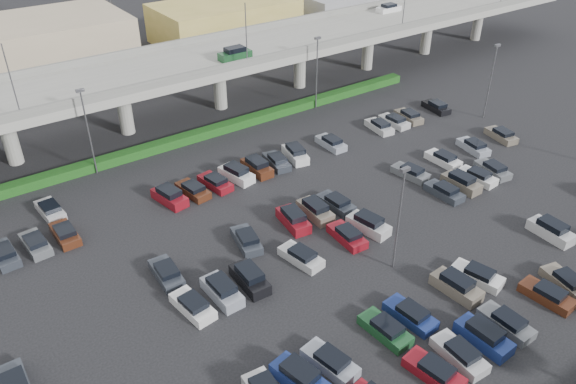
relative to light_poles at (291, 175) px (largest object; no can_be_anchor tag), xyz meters
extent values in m
plane|color=black|center=(4.13, -2.00, -6.24)|extent=(280.00, 280.00, 0.00)
cube|color=gray|center=(4.13, 30.00, 1.01)|extent=(150.00, 13.00, 1.10)
cube|color=#61615D|center=(4.13, 23.75, 2.06)|extent=(150.00, 0.50, 1.00)
cube|color=#61615D|center=(4.13, 36.25, 2.06)|extent=(150.00, 0.50, 1.00)
cylinder|color=gray|center=(-18.88, 30.00, -2.89)|extent=(1.80, 1.80, 6.70)
cube|color=#61615D|center=(-18.88, 30.00, 0.26)|extent=(2.60, 9.75, 0.50)
cylinder|color=gray|center=(-4.87, 30.00, -2.89)|extent=(1.80, 1.80, 6.70)
cube|color=#61615D|center=(-4.87, 30.00, 0.26)|extent=(2.60, 9.75, 0.50)
cylinder|color=gray|center=(9.12, 30.00, -2.89)|extent=(1.80, 1.80, 6.70)
cube|color=#61615D|center=(9.12, 30.00, 0.26)|extent=(2.60, 9.75, 0.50)
cylinder|color=gray|center=(23.12, 30.00, -2.89)|extent=(1.80, 1.80, 6.70)
cube|color=#61615D|center=(23.12, 30.00, 0.26)|extent=(2.60, 9.75, 0.50)
cylinder|color=gray|center=(37.12, 30.00, -2.89)|extent=(1.80, 1.80, 6.70)
cube|color=#61615D|center=(37.12, 30.00, 0.26)|extent=(2.60, 9.75, 0.50)
cylinder|color=gray|center=(51.12, 30.00, -2.89)|extent=(1.80, 1.80, 6.70)
cube|color=#61615D|center=(51.12, 30.00, 0.26)|extent=(2.60, 9.75, 0.50)
cylinder|color=gray|center=(65.12, 30.00, -2.89)|extent=(1.80, 1.80, 6.70)
cube|color=#61615D|center=(65.12, 30.00, 0.26)|extent=(2.60, 9.75, 0.50)
cube|color=#1A4925|center=(10.12, 27.00, 2.09)|extent=(4.40, 1.82, 1.05)
cube|color=black|center=(10.12, 27.00, 2.91)|extent=(2.60, 1.60, 0.65)
cube|color=white|center=(44.12, 33.00, 1.97)|extent=(4.40, 1.82, 0.82)
cube|color=black|center=(44.12, 33.00, 2.60)|extent=(2.30, 1.60, 0.50)
cylinder|color=#505055|center=(-17.88, 23.90, 5.56)|extent=(0.14, 0.14, 8.00)
cylinder|color=#505055|center=(10.12, 23.90, 5.56)|extent=(0.14, 0.14, 8.00)
cylinder|color=#505055|center=(38.12, 23.90, 5.56)|extent=(0.14, 0.14, 8.00)
cube|color=#133B11|center=(4.13, 23.00, -5.69)|extent=(66.00, 1.60, 1.10)
cube|color=maroon|center=(-2.12, -20.50, -5.83)|extent=(2.42, 4.61, 0.82)
cube|color=black|center=(-2.12, -20.70, -5.20)|extent=(1.91, 2.50, 0.50)
cube|color=#ADADB2|center=(0.63, -20.50, -5.83)|extent=(2.05, 4.49, 0.82)
cube|color=black|center=(0.63, -20.70, -5.20)|extent=(1.72, 2.38, 0.50)
cube|color=navy|center=(3.38, -20.50, -5.71)|extent=(1.97, 4.46, 1.05)
cube|color=black|center=(3.38, -20.50, -4.89)|extent=(1.69, 2.65, 0.65)
cube|color=#575A5F|center=(6.13, -20.50, -5.83)|extent=(1.83, 4.41, 0.82)
cube|color=black|center=(6.13, -20.70, -5.20)|extent=(1.61, 2.31, 0.50)
cube|color=#4D2414|center=(11.62, -20.50, -5.83)|extent=(2.18, 4.54, 0.82)
cube|color=black|center=(11.62, -20.70, -5.20)|extent=(1.79, 2.42, 0.50)
cube|color=#6C6254|center=(14.38, -20.50, -5.83)|extent=(2.75, 4.69, 0.82)
cube|color=black|center=(14.38, -20.70, -5.20)|extent=(2.07, 2.60, 0.50)
cube|color=navy|center=(-10.38, -15.50, -5.71)|extent=(2.62, 4.66, 1.05)
cube|color=black|center=(-10.38, -15.50, -4.89)|extent=(2.06, 2.86, 0.65)
cube|color=#8B919F|center=(-7.62, -15.50, -5.83)|extent=(2.56, 4.65, 0.82)
cube|color=black|center=(-7.62, -15.70, -5.20)|extent=(1.98, 2.54, 0.50)
cube|color=#1A4925|center=(-2.12, -15.50, -5.83)|extent=(2.07, 4.50, 0.82)
cube|color=black|center=(-2.12, -15.70, -5.20)|extent=(1.73, 2.39, 0.50)
cube|color=navy|center=(0.63, -15.50, -5.83)|extent=(2.16, 4.53, 0.82)
cube|color=black|center=(0.63, -15.70, -5.20)|extent=(1.78, 2.42, 0.50)
cube|color=#6C6254|center=(6.13, -15.50, -5.71)|extent=(2.09, 4.51, 1.05)
cube|color=black|center=(6.13, -15.50, -4.89)|extent=(1.76, 2.70, 0.65)
cube|color=white|center=(8.88, -15.50, -5.83)|extent=(2.80, 4.70, 0.82)
cube|color=black|center=(8.88, -15.69, -5.20)|extent=(2.10, 2.61, 0.50)
cube|color=#BDBDBF|center=(19.88, -15.50, -5.71)|extent=(2.05, 4.49, 1.05)
cube|color=black|center=(19.88, -15.50, -4.89)|extent=(1.74, 2.68, 0.65)
cube|color=black|center=(-26.88, -4.70, -5.20)|extent=(1.61, 2.31, 0.50)
cube|color=white|center=(-13.12, -4.50, -5.83)|extent=(2.36, 4.59, 0.82)
cube|color=black|center=(-13.12, -4.70, -5.20)|extent=(1.88, 2.48, 0.50)
cube|color=#8B919F|center=(-10.38, -4.50, -5.71)|extent=(1.93, 4.45, 1.05)
cube|color=black|center=(-10.38, -4.50, -4.89)|extent=(1.67, 2.64, 0.65)
cube|color=black|center=(-7.62, -4.50, -5.71)|extent=(2.00, 4.47, 1.05)
cube|color=black|center=(-7.62, -4.50, -4.89)|extent=(1.71, 2.66, 0.65)
cube|color=#BDBDBF|center=(-2.12, -4.50, -5.83)|extent=(2.52, 4.64, 0.82)
cube|color=black|center=(-2.12, -4.70, -5.20)|extent=(1.96, 2.53, 0.50)
cube|color=maroon|center=(3.38, -4.50, -5.83)|extent=(2.09, 4.50, 0.82)
cube|color=black|center=(3.38, -4.70, -5.20)|extent=(1.74, 2.39, 0.50)
cube|color=#BDBDBF|center=(6.13, -4.50, -5.71)|extent=(2.55, 4.65, 1.05)
cube|color=black|center=(6.13, -4.50, -4.89)|extent=(2.02, 2.84, 0.65)
cube|color=#2D313A|center=(17.12, -4.50, -5.83)|extent=(1.87, 4.42, 0.82)
cube|color=black|center=(17.12, -4.70, -5.20)|extent=(1.63, 2.32, 0.50)
cube|color=#6C6254|center=(19.88, -4.50, -5.71)|extent=(1.93, 4.44, 1.05)
cube|color=black|center=(19.88, -4.50, -4.89)|extent=(1.66, 2.64, 0.65)
cube|color=white|center=(22.62, -4.50, -5.83)|extent=(2.21, 4.55, 0.82)
cube|color=black|center=(22.62, -4.70, -5.20)|extent=(1.80, 2.44, 0.50)
cube|color=#575A5F|center=(25.38, -4.50, -5.83)|extent=(2.50, 4.63, 0.82)
cube|color=black|center=(25.38, -4.70, -5.20)|extent=(1.95, 2.53, 0.50)
cube|color=#2D313A|center=(-13.12, 0.50, -5.83)|extent=(2.07, 4.50, 0.82)
cube|color=black|center=(-13.12, 0.30, -5.20)|extent=(1.73, 2.39, 0.50)
cube|color=#2D313A|center=(-4.87, 0.50, -5.83)|extent=(2.68, 4.68, 0.82)
cube|color=black|center=(-4.87, 0.30, -5.20)|extent=(2.04, 2.58, 0.50)
cube|color=maroon|center=(0.63, 0.50, -5.71)|extent=(2.40, 4.61, 1.05)
cube|color=black|center=(0.63, 0.50, -4.89)|extent=(1.94, 2.79, 0.65)
cube|color=#6C6254|center=(3.38, 0.50, -5.71)|extent=(1.98, 4.46, 1.05)
cube|color=black|center=(3.38, 0.50, -4.89)|extent=(1.70, 2.66, 0.65)
cube|color=#2D313A|center=(6.13, 0.50, -5.83)|extent=(2.05, 4.49, 0.82)
cube|color=black|center=(6.13, 0.30, -5.20)|extent=(1.72, 2.38, 0.50)
cube|color=#575A5F|center=(17.12, 0.50, -5.83)|extent=(2.43, 4.61, 0.82)
cube|color=black|center=(17.12, 0.30, -5.20)|extent=(1.91, 2.50, 0.50)
cube|color=white|center=(22.62, 0.50, -5.83)|extent=(1.86, 4.42, 0.82)
cube|color=black|center=(22.62, 0.30, -5.20)|extent=(1.62, 2.31, 0.50)
cube|color=#8B919F|center=(28.12, 0.50, -5.83)|extent=(2.56, 4.65, 0.82)
cube|color=black|center=(28.12, 0.30, -5.20)|extent=(1.98, 2.54, 0.50)
cube|color=#6C6254|center=(33.62, 0.50, -5.83)|extent=(2.64, 4.67, 0.82)
cube|color=black|center=(33.62, 0.30, -5.20)|extent=(2.02, 2.57, 0.50)
cube|color=#2D313A|center=(-24.12, 11.50, -5.83)|extent=(2.09, 4.50, 0.82)
cube|color=black|center=(-24.12, 11.30, -5.20)|extent=(1.74, 2.40, 0.50)
cube|color=#575A5F|center=(-21.38, 11.50, -5.83)|extent=(2.15, 4.53, 0.82)
cube|color=black|center=(-21.38, 11.30, -5.20)|extent=(1.77, 2.42, 0.50)
cube|color=#4D2414|center=(-18.62, 11.50, -5.83)|extent=(1.91, 4.44, 0.82)
cube|color=black|center=(-18.62, 11.30, -5.20)|extent=(1.65, 2.33, 0.50)
cube|color=maroon|center=(-7.62, 11.50, -5.71)|extent=(2.62, 4.67, 1.05)
cube|color=black|center=(-7.62, 11.50, -4.89)|extent=(2.07, 2.86, 0.65)
cube|color=#4D2414|center=(-4.87, 11.50, -5.83)|extent=(2.43, 4.61, 0.82)
cube|color=black|center=(-4.87, 11.30, -5.20)|extent=(1.91, 2.50, 0.50)
cube|color=maroon|center=(-2.12, 11.50, -5.83)|extent=(2.43, 4.62, 0.82)
cube|color=black|center=(-2.12, 11.30, -5.20)|extent=(1.92, 2.51, 0.50)
cube|color=white|center=(0.63, 11.50, -5.71)|extent=(2.65, 4.67, 1.05)
cube|color=black|center=(0.63, 11.50, -4.89)|extent=(2.08, 2.86, 0.65)
cube|color=#4D2414|center=(3.38, 11.50, -5.71)|extent=(1.89, 4.43, 1.05)
cube|color=black|center=(3.38, 11.50, -4.89)|extent=(1.64, 2.62, 0.65)
cube|color=#2D313A|center=(6.13, 11.50, -5.83)|extent=(2.44, 4.62, 0.82)
cube|color=black|center=(6.13, 11.30, -5.20)|extent=(1.92, 2.51, 0.50)
cube|color=white|center=(8.88, 11.50, -5.71)|extent=(2.71, 4.68, 1.05)
cube|color=black|center=(8.88, 11.50, -4.89)|extent=(2.11, 2.88, 0.65)
cube|color=#8B919F|center=(14.38, 11.50, -5.83)|extent=(1.90, 4.43, 0.82)
cube|color=black|center=(14.38, 11.30, -5.20)|extent=(1.65, 2.33, 0.50)
cube|color=#BDBDBF|center=(22.62, 11.50, -5.83)|extent=(2.38, 4.60, 0.82)
cube|color=black|center=(22.62, 11.30, -5.20)|extent=(1.89, 2.49, 0.50)
cube|color=#BDBDBF|center=(25.38, 11.50, -5.83)|extent=(1.87, 4.42, 0.82)
cube|color=black|center=(25.38, 11.30, -5.20)|extent=(1.63, 2.32, 0.50)
cube|color=#6C6254|center=(28.12, 11.50, -5.83)|extent=(2.41, 4.61, 0.82)
cube|color=black|center=(28.12, 11.30, -5.20)|extent=(1.90, 2.50, 0.50)
cube|color=black|center=(33.62, 11.50, -5.83)|extent=(2.41, 4.61, 0.82)
cube|color=black|center=(33.62, 11.30, -5.20)|extent=(1.90, 2.50, 0.50)
cube|color=#BDBDBF|center=(-18.62, 16.50, -5.83)|extent=(2.17, 4.53, 0.82)
cube|color=black|center=(-18.62, 16.30, -5.20)|extent=(1.78, 2.42, 0.50)
cylinder|color=#505055|center=(37.12, 6.00, -1.24)|extent=(0.18, 0.18, 10.00)
cube|color=#505055|center=(37.12, 6.00, 3.91)|extent=(0.90, 0.38, 0.30)
cylinder|color=#505055|center=(-11.88, 22.00, -1.24)|extent=(0.18, 0.18, 10.00)
cube|color=#505055|center=(-11.88, 22.00, 3.91)|extent=(0.90, 0.38, 0.30)
cylinder|color=#505055|center=(20.12, 22.00, -1.24)|extent=(0.18, 0.18, 10.00)
cube|color=#505055|center=(20.12, 22.00, 3.91)|extent=(0.90, 0.38, 0.30)
cylinder|color=#505055|center=(4.13, -10.00, -1.24)|extent=(0.18, 0.18, 10.00)
cube|color=#505055|center=(4.13, -10.00, 3.91)|extent=(0.90, 0.38, 0.30)
cube|color=tan|center=(-7.87, 62.00, -2.24)|extent=(30.00, 18.00, 8.00)
cube|color=#AB9D45|center=(26.12, 58.00, -2.74)|extent=(26.00, 15.00, 7.00)
cube|color=gray|center=(54.12, 56.00, -3.24)|extent=(22.00, 14.00, 6.00)
camera|label=1|loc=(-26.31, -36.52, 26.50)|focal=35.00mm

